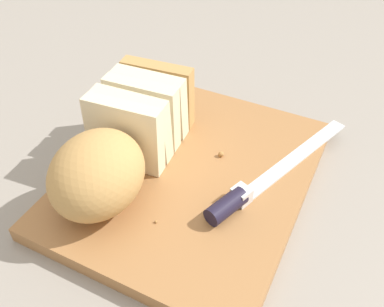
% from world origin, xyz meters
% --- Properties ---
extents(ground_plane, '(3.00, 3.00, 0.00)m').
position_xyz_m(ground_plane, '(0.00, 0.00, 0.00)').
color(ground_plane, gray).
extents(cutting_board, '(0.37, 0.30, 0.02)m').
position_xyz_m(cutting_board, '(0.00, 0.00, 0.01)').
color(cutting_board, '#9E6B3D').
rests_on(cutting_board, ground_plane).
extents(bread_loaf, '(0.26, 0.13, 0.10)m').
position_xyz_m(bread_loaf, '(-0.04, 0.08, 0.07)').
color(bread_loaf, tan).
rests_on(bread_loaf, cutting_board).
extents(bread_knife, '(0.27, 0.12, 0.02)m').
position_xyz_m(bread_knife, '(-0.01, -0.08, 0.03)').
color(bread_knife, silver).
rests_on(bread_knife, cutting_board).
extents(crumb_near_knife, '(0.00, 0.00, 0.00)m').
position_xyz_m(crumb_near_knife, '(-0.10, -0.00, 0.02)').
color(crumb_near_knife, '#A8753D').
rests_on(crumb_near_knife, cutting_board).
extents(crumb_near_loaf, '(0.00, 0.00, 0.00)m').
position_xyz_m(crumb_near_loaf, '(-0.08, 0.06, 0.02)').
color(crumb_near_loaf, '#A8753D').
rests_on(crumb_near_loaf, cutting_board).
extents(crumb_stray_left, '(0.01, 0.01, 0.01)m').
position_xyz_m(crumb_stray_left, '(0.04, -0.02, 0.03)').
color(crumb_stray_left, '#A8753D').
rests_on(crumb_stray_left, cutting_board).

